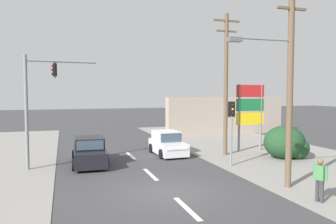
{
  "coord_description": "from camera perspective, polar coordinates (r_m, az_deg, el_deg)",
  "views": [
    {
      "loc": [
        -4.06,
        -12.48,
        4.06
      ],
      "look_at": [
        1.23,
        4.0,
        3.02
      ],
      "focal_mm": 35.0,
      "sensor_mm": 36.0,
      "label": 1
    }
  ],
  "objects": [
    {
      "name": "ground_plane",
      "position": [
        13.73,
        0.22,
        -13.74
      ],
      "size": [
        140.0,
        140.0,
        0.0
      ],
      "primitive_type": "plane",
      "color": "#3A3A3D"
    },
    {
      "name": "lane_dash_near",
      "position": [
        11.94,
        3.32,
        -16.4
      ],
      "size": [
        0.2,
        2.4,
        0.01
      ],
      "primitive_type": "cube",
      "color": "silver",
      "rests_on": "ground"
    },
    {
      "name": "lane_dash_mid",
      "position": [
        16.51,
        -3.06,
        -10.78
      ],
      "size": [
        0.2,
        2.4,
        0.01
      ],
      "primitive_type": "cube",
      "color": "silver",
      "rests_on": "ground"
    },
    {
      "name": "lane_dash_far",
      "position": [
        21.26,
        -6.53,
        -7.57
      ],
      "size": [
        0.2,
        2.4,
        0.01
      ],
      "primitive_type": "cube",
      "color": "silver",
      "rests_on": "ground"
    },
    {
      "name": "kerb_right_verge",
      "position": [
        19.91,
        24.0,
        -8.58
      ],
      "size": [
        10.0,
        44.0,
        0.02
      ],
      "primitive_type": "cube",
      "color": "gray",
      "rests_on": "ground"
    },
    {
      "name": "utility_pole_foreground_right",
      "position": [
        14.6,
        20.03,
        5.61
      ],
      "size": [
        3.78,
        0.33,
        8.62
      ],
      "color": "brown",
      "rests_on": "ground"
    },
    {
      "name": "utility_pole_midground_right",
      "position": [
        21.33,
        10.05,
        5.26
      ],
      "size": [
        1.8,
        0.26,
        9.04
      ],
      "color": "brown",
      "rests_on": "ground"
    },
    {
      "name": "traffic_signal_mast",
      "position": [
        18.46,
        -21.81,
        2.5
      ],
      "size": [
        3.68,
        0.45,
        6.0
      ],
      "color": "slate",
      "rests_on": "ground"
    },
    {
      "name": "pedestal_signal_right_kerb",
      "position": [
        18.22,
        10.99,
        -1.79
      ],
      "size": [
        0.44,
        0.3,
        3.56
      ],
      "color": "slate",
      "rests_on": "ground"
    },
    {
      "name": "shopping_plaza_sign",
      "position": [
        23.24,
        14.11,
        0.69
      ],
      "size": [
        2.1,
        0.16,
        4.6
      ],
      "color": "slate",
      "rests_on": "ground"
    },
    {
      "name": "roadside_bush",
      "position": [
        21.34,
        19.95,
        -5.13
      ],
      "size": [
        2.67,
        2.29,
        2.02
      ],
      "color": "#1E4223",
      "rests_on": "ground"
    },
    {
      "name": "shopfront_wall_far",
      "position": [
        32.29,
        10.04,
        -0.62
      ],
      "size": [
        12.0,
        1.0,
        3.6
      ],
      "primitive_type": "cube",
      "color": "#A39384",
      "rests_on": "ground"
    },
    {
      "name": "hatchback_kerbside_parked",
      "position": [
        21.44,
        -0.13,
        -5.56
      ],
      "size": [
        1.85,
        3.67,
        1.53
      ],
      "color": "silver",
      "rests_on": "ground"
    },
    {
      "name": "sedan_oncoming_near",
      "position": [
        19.02,
        -13.53,
        -6.81
      ],
      "size": [
        1.98,
        4.28,
        1.56
      ],
      "color": "black",
      "rests_on": "ground"
    },
    {
      "name": "pedestrian_at_kerb",
      "position": [
        13.46,
        24.96,
        -10.34
      ],
      "size": [
        0.31,
        0.54,
        1.63
      ],
      "color": "#333338",
      "rests_on": "ground"
    }
  ]
}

